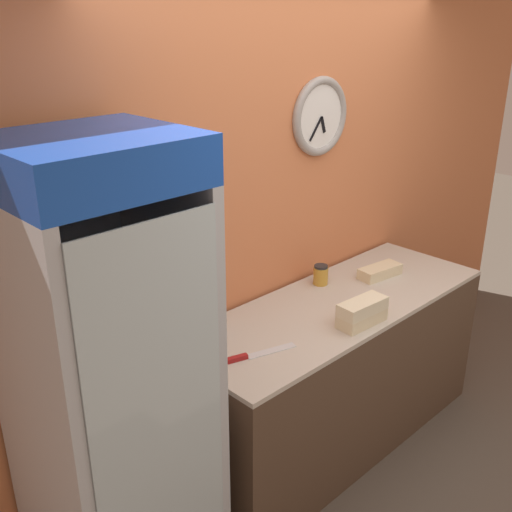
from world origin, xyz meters
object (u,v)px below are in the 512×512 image
Objects in this scene: sandwich_stack_bottom at (362,318)px; sandwich_flat_left at (380,271)px; chefs_knife at (252,355)px; napkin_dispenser at (209,318)px; condiment_jar at (321,275)px; beverage_cooler at (103,367)px; sandwich_stack_middle at (363,307)px.

sandwich_stack_bottom is 0.96× the size of sandwich_flat_left.
napkin_dispenser reaches higher than chefs_knife.
sandwich_flat_left is 1.19m from napkin_dispenser.
condiment_jar reaches higher than sandwich_stack_bottom.
sandwich_flat_left is at bearing -0.30° from beverage_cooler.
sandwich_flat_left is at bearing 26.77° from sandwich_stack_bottom.
sandwich_stack_middle is 0.97× the size of sandwich_flat_left.
sandwich_stack_bottom is at bearing -153.23° from sandwich_flat_left.
sandwich_flat_left is at bearing 5.83° from chefs_knife.
napkin_dispenser is (0.03, 0.34, 0.05)m from chefs_knife.
condiment_jar reaches higher than chefs_knife.
beverage_cooler is at bearing 167.33° from sandwich_stack_bottom.
chefs_knife is at bearing 165.27° from sandwich_stack_middle.
beverage_cooler is at bearing 179.70° from sandwich_flat_left.
sandwich_stack_bottom is 2.40× the size of condiment_jar.
beverage_cooler reaches higher than condiment_jar.
beverage_cooler is at bearing 169.22° from chefs_knife.
condiment_jar is at bearing 64.28° from sandwich_stack_bottom.
chefs_knife is at bearing -94.40° from napkin_dispenser.
beverage_cooler is 1.90m from sandwich_flat_left.
sandwich_flat_left is 0.84× the size of chefs_knife.
condiment_jar reaches higher than sandwich_flat_left.
napkin_dispenser reaches higher than sandwich_stack_bottom.
chefs_knife is (-0.63, 0.16, -0.03)m from sandwich_stack_bottom.
sandwich_stack_middle is at bearing -115.72° from condiment_jar.
sandwich_flat_left is 2.49× the size of condiment_jar.
napkin_dispenser is at bearing 85.60° from chefs_knife.
sandwich_stack_middle is at bearing -14.73° from chefs_knife.
beverage_cooler is 0.73m from chefs_knife.
sandwich_stack_bottom is at bearing -12.67° from beverage_cooler.
sandwich_flat_left is (1.89, -0.01, -0.16)m from beverage_cooler.
sandwich_stack_middle is at bearing -153.23° from sandwich_flat_left.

